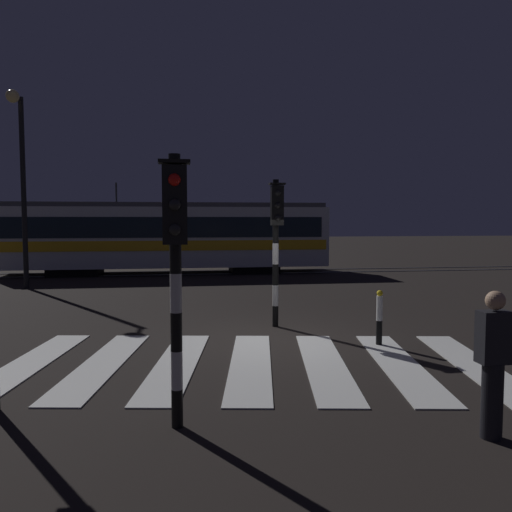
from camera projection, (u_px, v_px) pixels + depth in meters
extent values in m
plane|color=black|center=(269.00, 340.00, 10.70)|extent=(120.00, 120.00, 0.00)
cube|color=#59595E|center=(221.00, 274.00, 23.34)|extent=(80.00, 0.12, 0.03)
cube|color=#59595E|center=(218.00, 271.00, 24.76)|extent=(80.00, 0.12, 0.03)
cube|color=silver|center=(30.00, 363.00, 8.92)|extent=(1.35, 4.26, 0.02)
cube|color=silver|center=(103.00, 364.00, 8.91)|extent=(1.35, 4.26, 0.02)
cube|color=silver|center=(177.00, 364.00, 8.89)|extent=(1.35, 4.26, 0.02)
cube|color=silver|center=(251.00, 364.00, 8.88)|extent=(1.35, 4.26, 0.02)
cube|color=silver|center=(325.00, 364.00, 8.87)|extent=(1.35, 4.26, 0.02)
cube|color=silver|center=(399.00, 364.00, 8.86)|extent=(1.35, 4.26, 0.02)
cube|color=silver|center=(473.00, 365.00, 8.84)|extent=(1.35, 4.26, 0.02)
cylinder|color=black|center=(275.00, 316.00, 12.01)|extent=(0.14, 0.14, 0.49)
cylinder|color=white|center=(275.00, 295.00, 11.97)|extent=(0.14, 0.14, 0.49)
cylinder|color=black|center=(276.00, 275.00, 11.94)|extent=(0.14, 0.14, 0.49)
cylinder|color=white|center=(276.00, 254.00, 11.90)|extent=(0.14, 0.14, 0.49)
cylinder|color=black|center=(276.00, 233.00, 11.87)|extent=(0.14, 0.14, 0.49)
cylinder|color=white|center=(276.00, 212.00, 11.83)|extent=(0.14, 0.14, 0.49)
cylinder|color=black|center=(276.00, 190.00, 11.80)|extent=(0.14, 0.14, 0.49)
cube|color=black|center=(277.00, 206.00, 11.65)|extent=(0.28, 0.20, 0.90)
sphere|color=black|center=(278.00, 193.00, 11.53)|extent=(0.14, 0.14, 0.14)
sphere|color=black|center=(278.00, 205.00, 11.55)|extent=(0.14, 0.14, 0.14)
sphere|color=black|center=(278.00, 218.00, 11.57)|extent=(0.14, 0.14, 0.14)
cube|color=black|center=(277.00, 184.00, 11.62)|extent=(0.36, 0.24, 0.04)
cylinder|color=black|center=(177.00, 408.00, 6.21)|extent=(0.14, 0.14, 0.47)
cylinder|color=white|center=(177.00, 370.00, 6.17)|extent=(0.14, 0.14, 0.47)
cylinder|color=black|center=(176.00, 332.00, 6.14)|extent=(0.14, 0.14, 0.47)
cylinder|color=white|center=(176.00, 293.00, 6.10)|extent=(0.14, 0.14, 0.47)
cylinder|color=black|center=(175.00, 254.00, 6.07)|extent=(0.14, 0.14, 0.47)
cylinder|color=white|center=(175.00, 214.00, 6.04)|extent=(0.14, 0.14, 0.47)
cylinder|color=black|center=(175.00, 174.00, 6.00)|extent=(0.14, 0.14, 0.47)
cube|color=black|center=(175.00, 205.00, 5.86)|extent=(0.28, 0.20, 0.90)
sphere|color=red|center=(174.00, 180.00, 5.73)|extent=(0.14, 0.14, 0.14)
sphere|color=black|center=(175.00, 205.00, 5.75)|extent=(0.14, 0.14, 0.14)
sphere|color=black|center=(175.00, 230.00, 5.77)|extent=(0.14, 0.14, 0.14)
cube|color=black|center=(174.00, 162.00, 5.82)|extent=(0.36, 0.24, 0.04)
cylinder|color=black|center=(24.00, 194.00, 18.40)|extent=(0.18, 0.18, 6.83)
cylinder|color=black|center=(17.00, 97.00, 17.71)|extent=(0.10, 0.90, 0.10)
sphere|color=#F9E08C|center=(12.00, 96.00, 17.27)|extent=(0.44, 0.44, 0.44)
cube|color=silver|center=(167.00, 237.00, 23.57)|extent=(14.73, 2.50, 2.70)
cube|color=yellow|center=(166.00, 246.00, 22.35)|extent=(14.43, 0.04, 0.44)
cube|color=yellow|center=(167.00, 243.00, 24.85)|extent=(14.43, 0.04, 0.44)
cube|color=black|center=(166.00, 227.00, 22.29)|extent=(13.99, 0.03, 0.90)
cube|color=#4C4C51|center=(166.00, 205.00, 23.47)|extent=(14.43, 2.30, 0.20)
cylinder|color=#262628|center=(116.00, 194.00, 23.11)|extent=(0.08, 0.08, 1.00)
cube|color=black|center=(254.00, 268.00, 24.28)|extent=(2.20, 2.00, 0.35)
cube|color=black|center=(76.00, 271.00, 23.09)|extent=(2.20, 2.00, 0.35)
sphere|color=#F9F2CC|center=(323.00, 244.00, 24.69)|extent=(0.24, 0.24, 0.24)
cylinder|color=black|center=(492.00, 401.00, 5.88)|extent=(0.24, 0.24, 0.88)
cube|color=black|center=(494.00, 337.00, 5.83)|extent=(0.36, 0.22, 0.60)
sphere|color=tan|center=(495.00, 300.00, 5.79)|extent=(0.22, 0.22, 0.22)
cylinder|color=black|center=(379.00, 333.00, 10.21)|extent=(0.12, 0.12, 0.50)
cylinder|color=white|center=(380.00, 308.00, 10.17)|extent=(0.12, 0.12, 0.50)
sphere|color=yellow|center=(380.00, 293.00, 10.15)|extent=(0.12, 0.12, 0.12)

